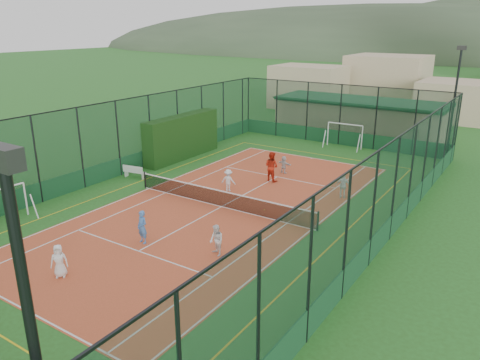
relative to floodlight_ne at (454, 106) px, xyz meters
The scene contains 18 objects.
ground 19.15m from the floodlight_ne, 117.39° to the right, with size 300.00×300.00×0.00m, color #2A5C1F.
court_slab 19.14m from the floodlight_ne, 117.39° to the right, with size 11.17×23.97×0.01m, color #AC4526.
tennis_net 19.04m from the floodlight_ne, 117.39° to the right, with size 11.67×0.12×1.06m, color black, non-canonical shape.
perimeter_fence 18.77m from the floodlight_ne, 117.39° to the right, with size 18.12×34.12×5.00m, color #113422, non-canonical shape.
floodlight_ne is the anchor object (origin of this frame).
clubhouse 10.47m from the floodlight_ne, 147.88° to the left, with size 15.20×7.20×3.15m, color tan, non-canonical shape.
hedge_left 19.79m from the floodlight_ne, 149.44° to the right, with size 1.11×7.38×3.23m, color black.
white_bench 22.86m from the floodlight_ne, 136.62° to the right, with size 1.56×0.43×0.88m, color white, non-canonical shape.
futsal_goal_near 29.80m from the floodlight_ne, 124.24° to the right, with size 0.81×2.78×1.79m, color white, non-canonical shape.
futsal_goal_far 8.46m from the floodlight_ne, behind, with size 3.00×0.87×1.93m, color white, non-canonical shape.
child_near_left 28.21m from the floodlight_ne, 110.14° to the right, with size 0.68×0.44×1.38m, color white.
child_near_mid 24.25m from the floodlight_ne, 112.12° to the right, with size 0.57×0.38×1.58m, color #477EC9.
child_near_right 22.33m from the floodlight_ne, 104.34° to the right, with size 0.69×0.53×1.41m, color white.
child_far_left 17.61m from the floodlight_ne, 124.33° to the right, with size 0.89×0.51×1.37m, color white.
child_far_right 12.52m from the floodlight_ne, 106.95° to the right, with size 0.86×0.36×1.47m, color white.
child_far_back 13.11m from the floodlight_ne, 133.36° to the right, with size 1.09×0.35×1.18m, color silver.
coach 14.37m from the floodlight_ne, 127.58° to the right, with size 0.94×0.73×1.93m, color red.
tennis_balls 17.75m from the floodlight_ne, 120.20° to the right, with size 4.08×1.13×0.07m.
Camera 1 is at (14.11, -19.64, 9.67)m, focal length 35.00 mm.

